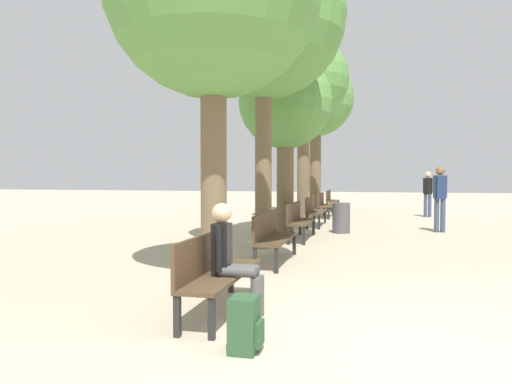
{
  "coord_description": "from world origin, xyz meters",
  "views": [
    {
      "loc": [
        -0.16,
        -4.57,
        1.5
      ],
      "look_at": [
        -2.94,
        7.35,
        1.08
      ],
      "focal_mm": 35.0,
      "sensor_mm": 36.0,
      "label": 1
    }
  ],
  "objects_px": {
    "bench_row_0": "(215,266)",
    "bench_row_1": "(272,233)",
    "pedestrian_mid": "(440,194)",
    "trash_bin": "(341,218)",
    "tree_row_3": "(303,81)",
    "tree_row_1": "(263,17)",
    "tree_row_2": "(285,105)",
    "bench_row_3": "(314,209)",
    "bench_row_4": "(324,203)",
    "pedestrian_near": "(428,191)",
    "bench_row_2": "(298,218)",
    "tree_row_4": "(315,100)",
    "person_seated": "(232,256)",
    "backpack": "(245,325)",
    "bench_row_5": "(331,199)"
  },
  "relations": [
    {
      "from": "tree_row_2",
      "to": "pedestrian_near",
      "type": "bearing_deg",
      "value": 55.35
    },
    {
      "from": "tree_row_1",
      "to": "tree_row_3",
      "type": "bearing_deg",
      "value": 90.0
    },
    {
      "from": "person_seated",
      "to": "backpack",
      "type": "bearing_deg",
      "value": -68.08
    },
    {
      "from": "tree_row_1",
      "to": "trash_bin",
      "type": "bearing_deg",
      "value": 64.56
    },
    {
      "from": "bench_row_0",
      "to": "bench_row_1",
      "type": "relative_size",
      "value": 1.0
    },
    {
      "from": "tree_row_2",
      "to": "tree_row_3",
      "type": "height_order",
      "value": "tree_row_3"
    },
    {
      "from": "tree_row_1",
      "to": "trash_bin",
      "type": "distance_m",
      "value": 5.43
    },
    {
      "from": "bench_row_5",
      "to": "backpack",
      "type": "bearing_deg",
      "value": -87.87
    },
    {
      "from": "pedestrian_mid",
      "to": "trash_bin",
      "type": "relative_size",
      "value": 2.22
    },
    {
      "from": "bench_row_2",
      "to": "trash_bin",
      "type": "bearing_deg",
      "value": 59.7
    },
    {
      "from": "bench_row_4",
      "to": "pedestrian_near",
      "type": "bearing_deg",
      "value": 13.97
    },
    {
      "from": "bench_row_5",
      "to": "pedestrian_mid",
      "type": "distance_m",
      "value": 7.92
    },
    {
      "from": "tree_row_2",
      "to": "bench_row_3",
      "type": "bearing_deg",
      "value": 74.98
    },
    {
      "from": "bench_row_0",
      "to": "backpack",
      "type": "relative_size",
      "value": 4.03
    },
    {
      "from": "bench_row_1",
      "to": "tree_row_1",
      "type": "distance_m",
      "value": 4.57
    },
    {
      "from": "tree_row_2",
      "to": "trash_bin",
      "type": "relative_size",
      "value": 5.87
    },
    {
      "from": "person_seated",
      "to": "trash_bin",
      "type": "height_order",
      "value": "person_seated"
    },
    {
      "from": "tree_row_2",
      "to": "pedestrian_near",
      "type": "height_order",
      "value": "tree_row_2"
    },
    {
      "from": "bench_row_0",
      "to": "backpack",
      "type": "bearing_deg",
      "value": -60.91
    },
    {
      "from": "bench_row_1",
      "to": "bench_row_0",
      "type": "bearing_deg",
      "value": -90.0
    },
    {
      "from": "tree_row_1",
      "to": "bench_row_4",
      "type": "bearing_deg",
      "value": 86.18
    },
    {
      "from": "pedestrian_mid",
      "to": "trash_bin",
      "type": "bearing_deg",
      "value": -163.23
    },
    {
      "from": "pedestrian_near",
      "to": "pedestrian_mid",
      "type": "distance_m",
      "value": 4.9
    },
    {
      "from": "bench_row_4",
      "to": "bench_row_1",
      "type": "bearing_deg",
      "value": -90.0
    },
    {
      "from": "bench_row_2",
      "to": "tree_row_4",
      "type": "distance_m",
      "value": 9.1
    },
    {
      "from": "tree_row_4",
      "to": "pedestrian_mid",
      "type": "relative_size",
      "value": 3.47
    },
    {
      "from": "bench_row_1",
      "to": "pedestrian_mid",
      "type": "distance_m",
      "value": 6.43
    },
    {
      "from": "bench_row_0",
      "to": "tree_row_3",
      "type": "relative_size",
      "value": 0.31
    },
    {
      "from": "bench_row_1",
      "to": "person_seated",
      "type": "xyz_separation_m",
      "value": [
        0.22,
        -3.26,
        0.14
      ]
    },
    {
      "from": "bench_row_3",
      "to": "pedestrian_near",
      "type": "relative_size",
      "value": 1.17
    },
    {
      "from": "bench_row_0",
      "to": "person_seated",
      "type": "height_order",
      "value": "person_seated"
    },
    {
      "from": "bench_row_0",
      "to": "tree_row_3",
      "type": "distance_m",
      "value": 11.63
    },
    {
      "from": "tree_row_3",
      "to": "pedestrian_near",
      "type": "bearing_deg",
      "value": 31.91
    },
    {
      "from": "tree_row_2",
      "to": "bench_row_4",
      "type": "bearing_deg",
      "value": 84.19
    },
    {
      "from": "tree_row_3",
      "to": "backpack",
      "type": "bearing_deg",
      "value": -84.58
    },
    {
      "from": "backpack",
      "to": "bench_row_3",
      "type": "bearing_deg",
      "value": 93.4
    },
    {
      "from": "bench_row_1",
      "to": "tree_row_3",
      "type": "bearing_deg",
      "value": 93.8
    },
    {
      "from": "bench_row_4",
      "to": "tree_row_4",
      "type": "height_order",
      "value": "tree_row_4"
    },
    {
      "from": "backpack",
      "to": "tree_row_1",
      "type": "bearing_deg",
      "value": 100.81
    },
    {
      "from": "bench_row_4",
      "to": "person_seated",
      "type": "height_order",
      "value": "person_seated"
    },
    {
      "from": "bench_row_4",
      "to": "bench_row_5",
      "type": "height_order",
      "value": "same"
    },
    {
      "from": "bench_row_1",
      "to": "pedestrian_mid",
      "type": "relative_size",
      "value": 1.09
    },
    {
      "from": "tree_row_3",
      "to": "tree_row_1",
      "type": "bearing_deg",
      "value": -90.0
    },
    {
      "from": "backpack",
      "to": "bench_row_1",
      "type": "bearing_deg",
      "value": 98.35
    },
    {
      "from": "bench_row_4",
      "to": "tree_row_1",
      "type": "bearing_deg",
      "value": -93.82
    },
    {
      "from": "tree_row_2",
      "to": "person_seated",
      "type": "height_order",
      "value": "tree_row_2"
    },
    {
      "from": "tree_row_4",
      "to": "tree_row_1",
      "type": "bearing_deg",
      "value": -90.0
    },
    {
      "from": "bench_row_4",
      "to": "tree_row_3",
      "type": "xyz_separation_m",
      "value": [
        -0.52,
        -1.67,
        4.01
      ]
    },
    {
      "from": "bench_row_1",
      "to": "pedestrian_mid",
      "type": "xyz_separation_m",
      "value": [
        3.4,
        5.43,
        0.49
      ]
    },
    {
      "from": "backpack",
      "to": "bench_row_5",
      "type": "bearing_deg",
      "value": 92.13
    }
  ]
}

